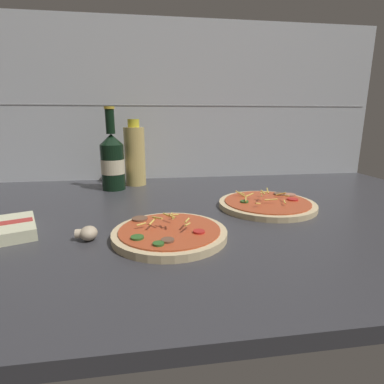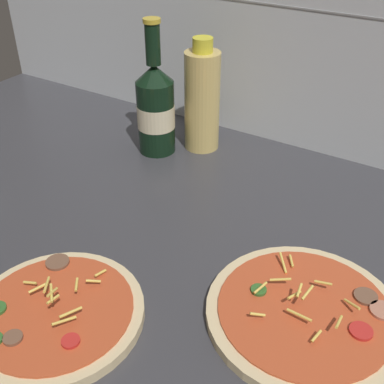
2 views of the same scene
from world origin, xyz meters
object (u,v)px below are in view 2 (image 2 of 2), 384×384
(pizza_far, at_px, (304,313))
(pizza_near, at_px, (56,314))
(oil_bottle, at_px, (202,100))
(beer_bottle, at_px, (156,107))

(pizza_far, bearing_deg, pizza_near, -147.81)
(pizza_near, distance_m, oil_bottle, 0.52)
(pizza_near, distance_m, pizza_far, 0.32)
(beer_bottle, bearing_deg, pizza_near, -70.84)
(pizza_far, height_order, beer_bottle, beer_bottle)
(beer_bottle, relative_size, oil_bottle, 1.17)
(pizza_far, distance_m, beer_bottle, 0.51)
(pizza_near, bearing_deg, beer_bottle, 109.16)
(beer_bottle, height_order, oil_bottle, beer_bottle)
(pizza_near, height_order, pizza_far, same)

